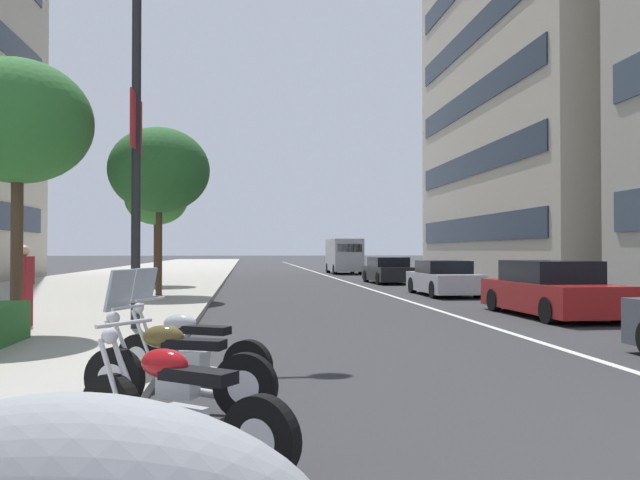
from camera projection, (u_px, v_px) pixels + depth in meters
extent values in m
cube|color=#A39E93|center=(115.00, 283.00, 31.35)|extent=(160.00, 10.73, 0.15)
cube|color=silver|center=(336.00, 279.00, 37.70)|extent=(110.00, 0.16, 0.01)
cylinder|color=black|center=(111.00, 411.00, 5.39)|extent=(0.48, 0.58, 0.63)
cylinder|color=silver|center=(111.00, 411.00, 5.39)|extent=(0.29, 0.33, 0.32)
cylinder|color=black|center=(261.00, 438.00, 4.60)|extent=(0.48, 0.58, 0.63)
cylinder|color=silver|center=(261.00, 438.00, 4.60)|extent=(0.29, 0.33, 0.32)
cube|color=silver|center=(180.00, 426.00, 5.00)|extent=(0.44, 0.46, 0.28)
cube|color=black|center=(198.00, 375.00, 4.91)|extent=(0.56, 0.64, 0.10)
ellipsoid|color=#AD1116|center=(164.00, 364.00, 5.09)|extent=(0.47, 0.51, 0.24)
cylinder|color=silver|center=(111.00, 378.00, 5.29)|extent=(0.22, 0.28, 0.64)
cylinder|color=silver|center=(124.00, 375.00, 5.41)|extent=(0.22, 0.28, 0.64)
cylinder|color=silver|center=(125.00, 323.00, 5.32)|extent=(0.50, 0.39, 0.04)
sphere|color=silver|center=(110.00, 336.00, 5.41)|extent=(0.14, 0.14, 0.14)
cylinder|color=silver|center=(219.00, 441.00, 4.98)|extent=(0.48, 0.60, 0.16)
cylinder|color=black|center=(115.00, 379.00, 6.68)|extent=(0.35, 0.66, 0.66)
cylinder|color=silver|center=(115.00, 379.00, 6.68)|extent=(0.24, 0.36, 0.33)
cylinder|color=black|center=(245.00, 386.00, 6.32)|extent=(0.35, 0.66, 0.66)
cylinder|color=silver|center=(245.00, 386.00, 6.32)|extent=(0.24, 0.36, 0.33)
cube|color=silver|center=(178.00, 384.00, 6.50)|extent=(0.38, 0.45, 0.28)
cube|color=black|center=(194.00, 344.00, 6.46)|extent=(0.43, 0.68, 0.10)
ellipsoid|color=brown|center=(163.00, 337.00, 6.55)|extent=(0.39, 0.52, 0.24)
cylinder|color=silver|center=(118.00, 351.00, 6.60)|extent=(0.15, 0.31, 0.64)
cylinder|color=silver|center=(125.00, 349.00, 6.73)|extent=(0.15, 0.31, 0.64)
cylinder|color=silver|center=(128.00, 307.00, 6.65)|extent=(0.57, 0.25, 0.04)
sphere|color=silver|center=(113.00, 318.00, 6.70)|extent=(0.14, 0.14, 0.14)
cube|color=#B2BCC6|center=(120.00, 290.00, 6.68)|extent=(0.45, 0.27, 0.44)
cylinder|color=silver|center=(209.00, 394.00, 6.56)|extent=(0.33, 0.67, 0.16)
cylinder|color=black|center=(140.00, 358.00, 8.11)|extent=(0.39, 0.60, 0.62)
cylinder|color=silver|center=(140.00, 358.00, 8.11)|extent=(0.26, 0.33, 0.31)
cylinder|color=black|center=(248.00, 365.00, 7.57)|extent=(0.39, 0.60, 0.62)
cylinder|color=silver|center=(248.00, 365.00, 7.57)|extent=(0.26, 0.33, 0.31)
cube|color=silver|center=(192.00, 363.00, 7.84)|extent=(0.40, 0.46, 0.28)
cube|color=black|center=(205.00, 330.00, 7.78)|extent=(0.49, 0.67, 0.10)
ellipsoid|color=#B2B2B7|center=(180.00, 324.00, 7.91)|extent=(0.42, 0.52, 0.24)
cylinder|color=silver|center=(142.00, 335.00, 8.02)|extent=(0.18, 0.30, 0.64)
cylinder|color=silver|center=(148.00, 334.00, 8.15)|extent=(0.18, 0.30, 0.64)
cylinder|color=silver|center=(150.00, 299.00, 8.06)|extent=(0.55, 0.30, 0.04)
sphere|color=silver|center=(138.00, 308.00, 8.12)|extent=(0.14, 0.14, 0.14)
cube|color=#B2BCC6|center=(144.00, 285.00, 8.10)|extent=(0.45, 0.31, 0.44)
cylinder|color=silver|center=(217.00, 371.00, 7.87)|extent=(0.39, 0.65, 0.16)
cube|color=maroon|center=(551.00, 296.00, 16.12)|extent=(4.67, 1.94, 0.73)
cube|color=black|center=(549.00, 271.00, 16.19)|extent=(2.40, 1.75, 0.54)
cylinder|color=black|center=(494.00, 300.00, 17.52)|extent=(0.62, 0.23, 0.62)
cylinder|color=black|center=(552.00, 299.00, 17.75)|extent=(0.62, 0.23, 0.62)
cylinder|color=black|center=(549.00, 310.00, 14.49)|extent=(0.62, 0.23, 0.62)
cylinder|color=black|center=(618.00, 309.00, 14.72)|extent=(0.62, 0.23, 0.62)
cube|color=#B7B7BC|center=(443.00, 282.00, 23.67)|extent=(4.30, 1.78, 0.69)
cube|color=black|center=(443.00, 267.00, 23.69)|extent=(2.10, 1.63, 0.47)
cylinder|color=black|center=(413.00, 285.00, 24.97)|extent=(0.62, 0.22, 0.62)
cylinder|color=black|center=(452.00, 285.00, 25.16)|extent=(0.62, 0.22, 0.62)
cylinder|color=black|center=(434.00, 290.00, 22.16)|extent=(0.62, 0.22, 0.62)
cylinder|color=black|center=(478.00, 289.00, 22.35)|extent=(0.62, 0.22, 0.62)
cube|color=black|center=(388.00, 273.00, 32.33)|extent=(4.23, 1.96, 0.72)
cube|color=black|center=(388.00, 262.00, 32.29)|extent=(2.34, 1.75, 0.47)
cylinder|color=black|center=(366.00, 276.00, 33.55)|extent=(0.63, 0.24, 0.62)
cylinder|color=black|center=(396.00, 276.00, 33.81)|extent=(0.63, 0.24, 0.62)
cylinder|color=black|center=(379.00, 279.00, 30.84)|extent=(0.63, 0.24, 0.62)
cylinder|color=black|center=(411.00, 278.00, 31.09)|extent=(0.63, 0.24, 0.62)
cube|color=#B7B7BC|center=(344.00, 255.00, 45.69)|extent=(5.03, 2.08, 2.27)
cube|color=black|center=(350.00, 248.00, 43.23)|extent=(0.06, 1.71, 0.56)
cylinder|color=black|center=(328.00, 268.00, 47.24)|extent=(0.72, 0.27, 0.72)
cylinder|color=black|center=(352.00, 268.00, 47.48)|extent=(0.72, 0.27, 0.72)
cylinder|color=black|center=(335.00, 269.00, 43.87)|extent=(0.72, 0.27, 0.72)
cylinder|color=black|center=(361.00, 269.00, 44.10)|extent=(0.72, 0.27, 0.72)
cylinder|color=#232326|center=(136.00, 100.00, 12.55)|extent=(0.18, 0.18, 9.08)
cube|color=#B21E23|center=(133.00, 119.00, 12.19)|extent=(0.56, 0.03, 1.10)
cube|color=#B21E23|center=(139.00, 126.00, 12.89)|extent=(0.56, 0.03, 1.10)
cylinder|color=#473323|center=(17.00, 254.00, 11.81)|extent=(0.22, 0.22, 2.94)
ellipsoid|color=#2D6B2D|center=(18.00, 121.00, 11.85)|extent=(2.74, 2.74, 2.33)
cylinder|color=#473323|center=(159.00, 251.00, 21.74)|extent=(0.22, 0.22, 3.02)
ellipsoid|color=#265B28|center=(159.00, 170.00, 21.79)|extent=(3.45, 3.45, 2.93)
cylinder|color=#473323|center=(156.00, 253.00, 27.97)|extent=(0.22, 0.22, 2.81)
ellipsoid|color=#387A33|center=(156.00, 198.00, 28.01)|extent=(2.76, 2.76, 2.35)
cube|color=maroon|center=(24.00, 306.00, 12.78)|extent=(0.35, 0.28, 0.84)
cube|color=maroon|center=(24.00, 271.00, 12.79)|extent=(0.43, 0.31, 0.58)
sphere|color=beige|center=(24.00, 251.00, 12.80)|extent=(0.23, 0.23, 0.23)
cube|color=#232D3D|center=(472.00, 229.00, 38.82)|extent=(19.77, 0.08, 1.50)
cube|color=#232D3D|center=(471.00, 164.00, 38.89)|extent=(19.77, 0.08, 1.50)
cube|color=#232D3D|center=(471.00, 99.00, 38.95)|extent=(19.77, 0.08, 1.50)
cube|color=#232D3D|center=(471.00, 34.00, 39.02)|extent=(19.77, 0.08, 1.50)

